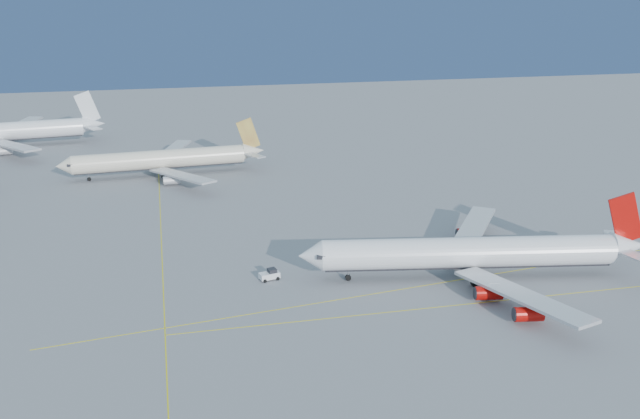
% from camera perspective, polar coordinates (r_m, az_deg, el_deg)
% --- Properties ---
extents(ground, '(500.00, 500.00, 0.00)m').
position_cam_1_polar(ground, '(131.11, 5.40, -5.37)').
color(ground, slate).
rests_on(ground, ground).
extents(taxiway_lines, '(118.86, 140.00, 0.02)m').
position_cam_1_polar(taxiway_lines, '(133.28, -1.50, -4.89)').
color(taxiway_lines, yellow).
rests_on(taxiway_lines, ground).
extents(airliner_virgin, '(63.65, 56.60, 15.75)m').
position_cam_1_polar(airliner_virgin, '(131.51, 12.35, -3.42)').
color(airliner_virgin, white).
rests_on(airliner_virgin, ground).
extents(airliner_etihad, '(56.67, 52.19, 14.78)m').
position_cam_1_polar(airliner_etihad, '(201.16, -12.34, 3.95)').
color(airliner_etihad, beige).
rests_on(airliner_etihad, ground).
extents(airliner_third, '(63.34, 57.99, 16.99)m').
position_cam_1_polar(airliner_third, '(250.96, -23.99, 5.70)').
color(airliner_third, white).
rests_on(airliner_third, ground).
extents(pushback_tug, '(3.92, 2.89, 2.02)m').
position_cam_1_polar(pushback_tug, '(129.32, -4.03, -5.22)').
color(pushback_tug, white).
rests_on(pushback_tug, ground).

